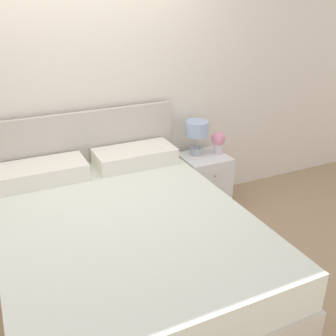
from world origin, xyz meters
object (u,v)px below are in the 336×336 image
Objects in this scene: table_lamp at (197,132)px; flower_vase at (218,141)px; nightstand at (203,182)px; bed at (122,247)px.

table_lamp reaches higher than flower_vase.
nightstand is 0.53m from table_lamp.
table_lamp is at bearing 124.11° from nightstand.
bed is at bearing -145.55° from nightstand.
nightstand is 2.52× the size of flower_vase.
nightstand is 1.64× the size of table_lamp.
bed reaches higher than flower_vase.
flower_vase is at bearing 31.29° from bed.
bed is 6.27× the size of table_lamp.
nightstand is (1.14, 0.78, -0.05)m from bed.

